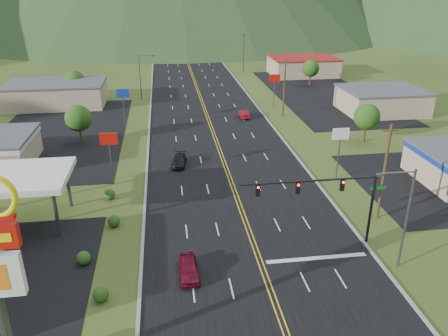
{
  "coord_description": "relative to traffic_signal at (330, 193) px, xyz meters",
  "views": [
    {
      "loc": [
        -7.42,
        -18.46,
        22.39
      ],
      "look_at": [
        -1.7,
        22.59,
        4.5
      ],
      "focal_mm": 35.0,
      "sensor_mm": 36.0,
      "label": 1
    }
  ],
  "objects": [
    {
      "name": "tree_west_a",
      "position": [
        -26.48,
        31.0,
        -1.44
      ],
      "size": [
        3.84,
        3.84,
        5.82
      ],
      "color": "#382314",
      "rests_on": "ground"
    },
    {
      "name": "utility_pole_b",
      "position": [
        7.02,
        41.0,
        -0.2
      ],
      "size": [
        1.6,
        0.28,
        10.0
      ],
      "color": "#382314",
      "rests_on": "ground"
    },
    {
      "name": "streetlight_west",
      "position": [
        -18.16,
        56.0,
        -0.15
      ],
      "size": [
        3.28,
        0.25,
        9.0
      ],
      "color": "#59595E",
      "rests_on": "ground"
    },
    {
      "name": "tree_east_b",
      "position": [
        19.52,
        64.0,
        -1.44
      ],
      "size": [
        3.84,
        3.84,
        5.82
      ],
      "color": "#382314",
      "rests_on": "ground"
    },
    {
      "name": "car_red_far",
      "position": [
        -0.17,
        40.78,
        -4.67
      ],
      "size": [
        1.49,
        4.02,
        1.31
      ],
      "primitive_type": "imported",
      "rotation": [
        0.0,
        0.0,
        3.17
      ],
      "color": "maroon",
      "rests_on": "ground"
    },
    {
      "name": "utility_pole_d",
      "position": [
        7.02,
        121.0,
        -0.2
      ],
      "size": [
        1.6,
        0.28,
        10.0
      ],
      "color": "#382314",
      "rests_on": "ground"
    },
    {
      "name": "streetlight_east",
      "position": [
        4.7,
        -4.0,
        -0.15
      ],
      "size": [
        3.28,
        0.25,
        9.0
      ],
      "color": "#59595E",
      "rests_on": "ground"
    },
    {
      "name": "utility_pole_a",
      "position": [
        7.02,
        4.0,
        -0.2
      ],
      "size": [
        1.6,
        0.28,
        10.0
      ],
      "color": "#382314",
      "rests_on": "ground"
    },
    {
      "name": "pole_sign_west_b",
      "position": [
        -20.48,
        38.0,
        -0.28
      ],
      "size": [
        2.0,
        0.18,
        6.4
      ],
      "color": "#59595E",
      "rests_on": "ground"
    },
    {
      "name": "tree_east_a",
      "position": [
        15.52,
        26.0,
        -1.44
      ],
      "size": [
        3.84,
        3.84,
        5.82
      ],
      "color": "#382314",
      "rests_on": "ground"
    },
    {
      "name": "utility_pole_c",
      "position": [
        7.02,
        81.0,
        -0.2
      ],
      "size": [
        1.6,
        0.28,
        10.0
      ],
      "color": "#382314",
      "rests_on": "ground"
    },
    {
      "name": "building_east_far",
      "position": [
        21.52,
        76.0,
        -3.07
      ],
      "size": [
        16.4,
        12.4,
        4.5
      ],
      "color": "#C8A78B",
      "rests_on": "ground"
    },
    {
      "name": "tree_west_b",
      "position": [
        -31.48,
        58.0,
        -1.44
      ],
      "size": [
        3.84,
        3.84,
        5.82
      ],
      "color": "#382314",
      "rests_on": "ground"
    },
    {
      "name": "traffic_signal",
      "position": [
        0.0,
        0.0,
        0.0
      ],
      "size": [
        13.1,
        0.43,
        7.0
      ],
      "color": "black",
      "rests_on": "ground"
    },
    {
      "name": "building_west_far",
      "position": [
        -34.48,
        54.0,
        -3.07
      ],
      "size": [
        18.4,
        11.4,
        4.5
      ],
      "color": "#C8A78B",
      "rests_on": "ground"
    },
    {
      "name": "building_east_mid",
      "position": [
        25.52,
        41.0,
        -3.17
      ],
      "size": [
        14.4,
        11.4,
        4.3
      ],
      "color": "#C8A78B",
      "rests_on": "ground"
    },
    {
      "name": "gas_canopy",
      "position": [
        -28.48,
        8.0,
        -0.46
      ],
      "size": [
        10.0,
        8.0,
        5.3
      ],
      "color": "white",
      "rests_on": "ground"
    },
    {
      "name": "pole_sign_east_a",
      "position": [
        6.52,
        14.0,
        -0.28
      ],
      "size": [
        2.0,
        0.18,
        6.4
      ],
      "color": "#59595E",
      "rests_on": "ground"
    },
    {
      "name": "pole_sign_west_a",
      "position": [
        -20.48,
        16.0,
        -0.28
      ],
      "size": [
        2.0,
        0.18,
        6.4
      ],
      "color": "#59595E",
      "rests_on": "ground"
    },
    {
      "name": "car_dark_mid",
      "position": [
        -12.43,
        20.61,
        -4.72
      ],
      "size": [
        2.33,
        4.44,
        1.23
      ],
      "primitive_type": "imported",
      "rotation": [
        0.0,
        0.0,
        -0.15
      ],
      "color": "black",
      "rests_on": "ground"
    },
    {
      "name": "pole_sign_east_b",
      "position": [
        6.52,
        46.0,
        -0.28
      ],
      "size": [
        2.0,
        0.18,
        6.4
      ],
      "color": "#59595E",
      "rests_on": "ground"
    },
    {
      "name": "car_red_near",
      "position": [
        -12.69,
        -2.89,
        -4.65
      ],
      "size": [
        1.7,
        4.04,
        1.36
      ],
      "primitive_type": "imported",
      "rotation": [
        0.0,
        0.0,
        0.02
      ],
      "color": "maroon",
      "rests_on": "ground"
    }
  ]
}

